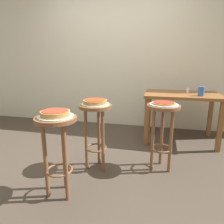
{
  "coord_description": "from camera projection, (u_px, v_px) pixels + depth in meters",
  "views": [
    {
      "loc": [
        0.86,
        -2.2,
        1.23
      ],
      "look_at": [
        0.35,
        -0.09,
        0.68
      ],
      "focal_mm": 33.05,
      "sensor_mm": 36.0,
      "label": 1
    }
  ],
  "objects": [
    {
      "name": "serving_plate_foreground",
      "position": [
        56.0,
        116.0,
        1.76
      ],
      "size": [
        0.3,
        0.3,
        0.01
      ],
      "primitive_type": "cylinder",
      "color": "silver",
      "rests_on": "stool_foreground"
    },
    {
      "name": "stool_leftside",
      "position": [
        163.0,
        123.0,
        2.28
      ],
      "size": [
        0.36,
        0.36,
        0.76
      ],
      "color": "brown",
      "rests_on": "ground_plane"
    },
    {
      "name": "serving_plate_leftside",
      "position": [
        164.0,
        104.0,
        2.23
      ],
      "size": [
        0.31,
        0.31,
        0.01
      ],
      "primitive_type": "cylinder",
      "color": "silver",
      "rests_on": "stool_leftside"
    },
    {
      "name": "pizza_middle",
      "position": [
        95.0,
        102.0,
        2.23
      ],
      "size": [
        0.26,
        0.26,
        0.05
      ],
      "color": "#B78442",
      "rests_on": "serving_plate_middle"
    },
    {
      "name": "dining_table",
      "position": [
        182.0,
        101.0,
        3.11
      ],
      "size": [
        1.08,
        0.72,
        0.74
      ],
      "color": "brown",
      "rests_on": "ground_plane"
    },
    {
      "name": "condiment_shaker",
      "position": [
        188.0,
        91.0,
        3.12
      ],
      "size": [
        0.04,
        0.04,
        0.07
      ],
      "primitive_type": "cylinder",
      "color": "white",
      "rests_on": "dining_table"
    },
    {
      "name": "cup_near_edge",
      "position": [
        201.0,
        91.0,
        2.85
      ],
      "size": [
        0.08,
        0.08,
        0.13
      ],
      "primitive_type": "cylinder",
      "color": "#3360B2",
      "rests_on": "dining_table"
    },
    {
      "name": "stool_foreground",
      "position": [
        57.0,
        140.0,
        1.81
      ],
      "size": [
        0.36,
        0.36,
        0.76
      ],
      "color": "brown",
      "rests_on": "ground_plane"
    },
    {
      "name": "serving_plate_middle",
      "position": [
        95.0,
        104.0,
        2.24
      ],
      "size": [
        0.3,
        0.3,
        0.01
      ],
      "primitive_type": "cylinder",
      "color": "white",
      "rests_on": "stool_middle"
    },
    {
      "name": "back_wall",
      "position": [
        115.0,
        45.0,
        3.75
      ],
      "size": [
        6.0,
        0.1,
        3.0
      ],
      "primitive_type": "cube",
      "color": "beige",
      "rests_on": "ground_plane"
    },
    {
      "name": "pizza_foreground",
      "position": [
        55.0,
        113.0,
        1.75
      ],
      "size": [
        0.25,
        0.25,
        0.05
      ],
      "color": "#B78442",
      "rests_on": "serving_plate_foreground"
    },
    {
      "name": "ground_plane",
      "position": [
        86.0,
        162.0,
        2.57
      ],
      "size": [
        6.0,
        6.0,
        0.0
      ],
      "primitive_type": "plane",
      "color": "#42382D"
    },
    {
      "name": "pizza_leftside",
      "position": [
        164.0,
        103.0,
        2.22
      ],
      "size": [
        0.25,
        0.25,
        0.02
      ],
      "color": "#B78442",
      "rests_on": "serving_plate_leftside"
    },
    {
      "name": "stool_middle",
      "position": [
        96.0,
        123.0,
        2.29
      ],
      "size": [
        0.36,
        0.36,
        0.76
      ],
      "color": "brown",
      "rests_on": "ground_plane"
    }
  ]
}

